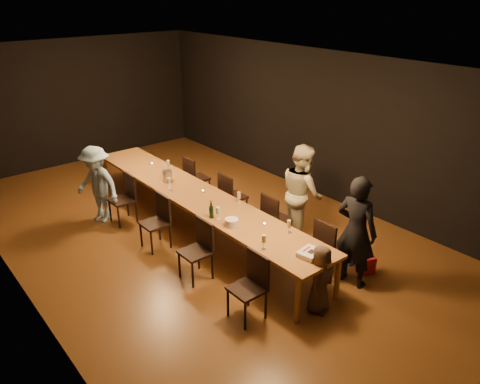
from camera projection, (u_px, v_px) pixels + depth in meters
ground at (197, 232)px, 8.53m from camera, size 10.00×10.00×0.00m
room_shell at (193, 121)px, 7.69m from camera, size 6.04×10.04×3.02m
table at (196, 197)px, 8.25m from camera, size 0.90×6.00×0.75m
chair_right_0 at (332, 246)px, 7.15m from camera, size 0.42×0.42×0.93m
chair_right_1 at (277, 219)px, 7.99m from camera, size 0.42×0.42×0.93m
chair_right_2 at (233, 196)px, 8.84m from camera, size 0.42×0.42×0.93m
chair_right_3 at (197, 178)px, 9.68m from camera, size 0.42×0.42×0.93m
chair_left_0 at (247, 288)px, 6.16m from camera, size 0.42×0.42×0.93m
chair_left_1 at (195, 252)px, 7.00m from camera, size 0.42×0.42×0.93m
chair_left_2 at (155, 223)px, 7.85m from camera, size 0.42×0.42×0.93m
chair_left_3 at (122, 200)px, 8.70m from camera, size 0.42×0.42×0.93m
woman_birthday at (356, 232)px, 6.75m from camera, size 0.51×0.69×1.73m
woman_tan at (302, 193)px, 8.02m from camera, size 0.94×1.03×1.72m
man_blue at (97, 185)px, 8.65m from camera, size 0.86×1.09×1.48m
child at (320, 279)px, 6.30m from camera, size 0.56×0.46×1.00m
gift_bag_red at (367, 266)px, 7.25m from camera, size 0.27×0.21×0.28m
gift_bag_blue at (354, 256)px, 7.52m from camera, size 0.26×0.21×0.28m
birthday_cake at (310, 253)px, 6.35m from camera, size 0.35×0.30×0.08m
plate_stack at (232, 222)px, 7.13m from camera, size 0.22×0.22×0.12m
champagne_bottle at (211, 209)px, 7.34m from camera, size 0.08×0.08×0.30m
ice_bucket at (167, 176)px, 8.74m from camera, size 0.24×0.24×0.20m
wineglass_0 at (264, 242)px, 6.51m from camera, size 0.06×0.06×0.21m
wineglass_1 at (289, 227)px, 6.91m from camera, size 0.06×0.06×0.21m
wineglass_2 at (218, 213)px, 7.31m from camera, size 0.06×0.06×0.21m
wineglass_3 at (239, 198)px, 7.85m from camera, size 0.06×0.06×0.21m
wineglass_4 at (169, 183)px, 8.41m from camera, size 0.06×0.06×0.21m
wineglass_5 at (168, 165)px, 9.25m from camera, size 0.06×0.06×0.21m
tealight_near at (264, 224)px, 7.16m from camera, size 0.05×0.05×0.03m
tealight_mid at (203, 191)px, 8.30m from camera, size 0.05×0.05×0.03m
tealight_far at (152, 164)px, 9.57m from camera, size 0.05×0.05×0.03m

